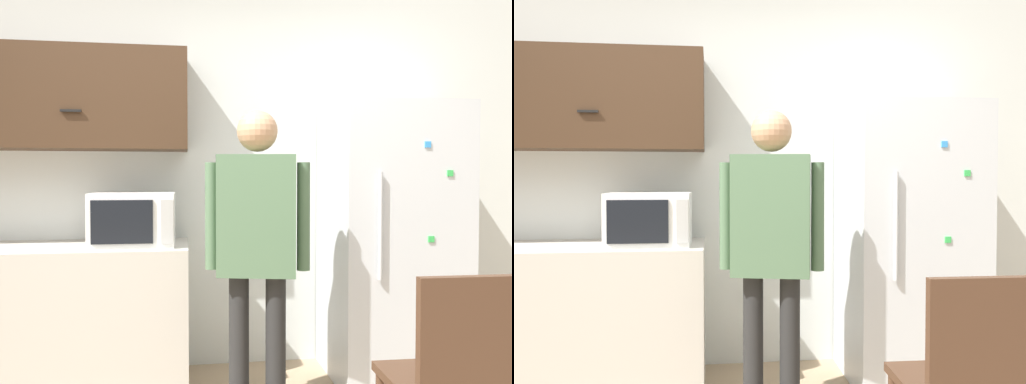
# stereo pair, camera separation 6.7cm
# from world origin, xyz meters

# --- Properties ---
(back_wall) EXTENTS (6.00, 0.06, 2.70)m
(back_wall) POSITION_xyz_m (0.00, 1.91, 1.35)
(back_wall) COLOR silver
(back_wall) RESTS_ON ground_plane
(counter) EXTENTS (2.10, 0.63, 0.89)m
(counter) POSITION_xyz_m (-1.15, 1.56, 0.45)
(counter) COLOR #BCB7AD
(counter) RESTS_ON ground_plane
(upper_cabinets) EXTENTS (2.10, 0.39, 0.63)m
(upper_cabinets) POSITION_xyz_m (-1.15, 1.69, 1.80)
(upper_cabinets) COLOR #3D2819
(microwave) EXTENTS (0.49, 0.40, 0.32)m
(microwave) POSITION_xyz_m (-0.43, 1.52, 1.05)
(microwave) COLOR white
(microwave) RESTS_ON counter
(person) EXTENTS (0.55, 0.30, 1.67)m
(person) POSITION_xyz_m (0.27, 1.07, 1.01)
(person) COLOR black
(person) RESTS_ON ground_plane
(refrigerator) EXTENTS (0.81, 0.74, 1.77)m
(refrigerator) POSITION_xyz_m (1.22, 1.52, 0.89)
(refrigerator) COLOR silver
(refrigerator) RESTS_ON ground_plane
(chair) EXTENTS (0.46, 0.46, 0.94)m
(chair) POSITION_xyz_m (0.94, 0.25, 0.52)
(chair) COLOR #472D1E
(chair) RESTS_ON ground_plane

